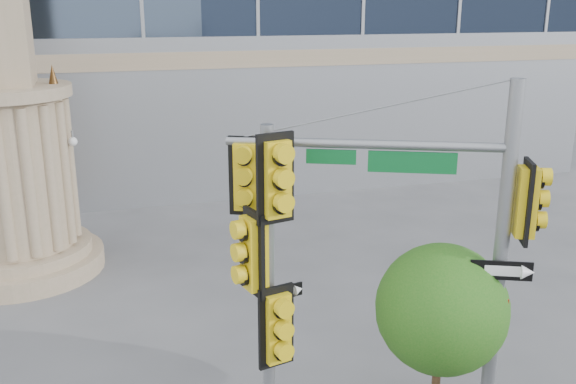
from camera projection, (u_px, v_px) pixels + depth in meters
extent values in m
cylinder|color=gray|center=(22.00, 262.00, 17.71)|extent=(4.40, 4.40, 0.50)
cylinder|color=gray|center=(20.00, 248.00, 17.59)|extent=(3.80, 3.80, 0.30)
cylinder|color=gray|center=(11.00, 173.00, 16.99)|extent=(3.00, 3.00, 4.00)
cylinder|color=gray|center=(0.00, 91.00, 16.38)|extent=(3.50, 3.50, 0.30)
cone|color=#472D14|center=(53.00, 74.00, 16.62)|extent=(0.24, 0.24, 0.50)
cylinder|color=slate|center=(499.00, 276.00, 9.94)|extent=(0.22, 0.22, 6.08)
cylinder|color=slate|center=(365.00, 144.00, 9.63)|extent=(3.96, 1.83, 0.14)
cube|color=#0B6128|center=(412.00, 162.00, 9.59)|extent=(1.22, 0.56, 0.32)
cube|color=yellow|center=(246.00, 176.00, 10.01)|extent=(0.62, 0.48, 1.27)
cube|color=yellow|center=(526.00, 202.00, 9.56)|extent=(0.48, 0.62, 1.27)
cube|color=black|center=(501.00, 270.00, 9.76)|extent=(0.87, 0.40, 0.30)
cube|color=#B31E10|center=(497.00, 313.00, 9.96)|extent=(0.31, 0.16, 0.47)
cylinder|color=slate|center=(268.00, 295.00, 10.03)|extent=(0.20, 0.20, 5.42)
cube|color=yellow|center=(275.00, 179.00, 9.29)|extent=(0.65, 0.44, 1.35)
cube|color=yellow|center=(254.00, 253.00, 9.71)|extent=(0.44, 0.65, 1.35)
cube|color=yellow|center=(276.00, 327.00, 9.96)|extent=(0.65, 0.44, 1.35)
cube|color=black|center=(283.00, 293.00, 10.00)|extent=(0.66, 0.19, 0.22)
sphere|color=#1E5E15|center=(441.00, 309.00, 10.38)|extent=(2.14, 2.14, 2.14)
sphere|color=#1E5E15|center=(457.00, 315.00, 10.83)|extent=(1.33, 1.33, 1.33)
sphere|color=#1E5E15|center=(428.00, 333.00, 10.12)|extent=(1.12, 1.12, 1.12)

